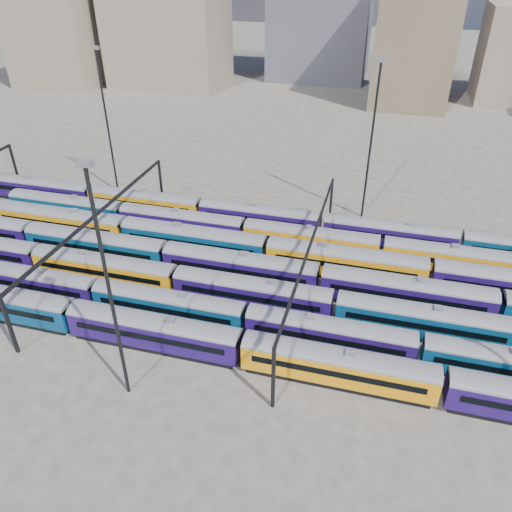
% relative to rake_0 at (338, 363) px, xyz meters
% --- Properties ---
extents(ground, '(500.00, 500.00, 0.00)m').
position_rel_rake_0_xyz_m(ground, '(-15.76, 15.00, -2.69)').
color(ground, '#48433D').
rests_on(ground, ground).
extents(rake_0, '(145.73, 3.04, 5.13)m').
position_rel_rake_0_xyz_m(rake_0, '(0.00, 0.00, 0.00)').
color(rake_0, black).
rests_on(rake_0, ground).
extents(rake_1, '(97.95, 2.87, 4.83)m').
position_rel_rake_0_xyz_m(rake_1, '(-21.31, 5.00, -0.16)').
color(rake_1, black).
rests_on(rake_1, ground).
extents(rake_2, '(144.76, 3.02, 5.09)m').
position_rel_rake_0_xyz_m(rake_2, '(-32.85, 10.00, -0.02)').
color(rake_2, black).
rests_on(rake_2, ground).
extents(rake_3, '(108.57, 3.18, 5.36)m').
position_rel_rake_0_xyz_m(rake_3, '(-15.18, 15.00, 0.12)').
color(rake_3, black).
rests_on(rake_3, ground).
extents(rake_4, '(155.64, 3.25, 5.48)m').
position_rel_rake_0_xyz_m(rake_4, '(-23.88, 20.00, 0.19)').
color(rake_4, black).
rests_on(rake_4, ground).
extents(rake_5, '(102.10, 2.99, 5.04)m').
position_rel_rake_0_xyz_m(rake_5, '(-7.25, 25.00, -0.05)').
color(rake_5, black).
rests_on(rake_5, ground).
extents(rake_6, '(121.18, 2.96, 4.97)m').
position_rel_rake_0_xyz_m(rake_6, '(-26.53, 30.00, -0.08)').
color(rake_6, black).
rests_on(rake_6, ground).
extents(gantry_1, '(0.35, 40.35, 8.03)m').
position_rel_rake_0_xyz_m(gantry_1, '(-35.76, 15.00, 4.10)').
color(gantry_1, black).
rests_on(gantry_1, ground).
extents(gantry_2, '(0.35, 40.35, 8.03)m').
position_rel_rake_0_xyz_m(gantry_2, '(-5.76, 15.00, 4.10)').
color(gantry_2, black).
rests_on(gantry_2, ground).
extents(mast_1, '(1.40, 0.50, 25.60)m').
position_rel_rake_0_xyz_m(mast_1, '(-45.76, 37.00, 11.28)').
color(mast_1, black).
rests_on(mast_1, ground).
extents(mast_2, '(1.40, 0.50, 25.60)m').
position_rel_rake_0_xyz_m(mast_2, '(-20.76, -7.00, 11.28)').
color(mast_2, black).
rests_on(mast_2, ground).
extents(mast_3, '(1.40, 0.50, 25.60)m').
position_rel_rake_0_xyz_m(mast_3, '(-0.76, 39.00, 11.28)').
color(mast_3, black).
rests_on(mast_3, ground).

